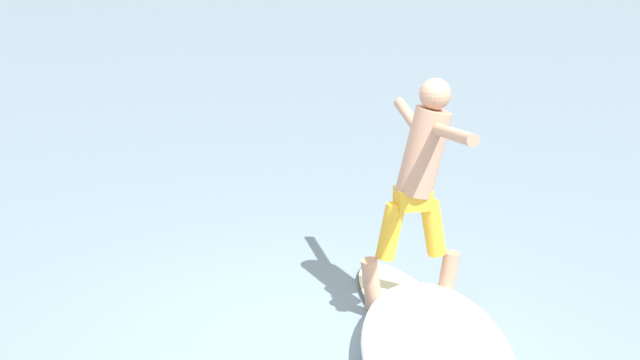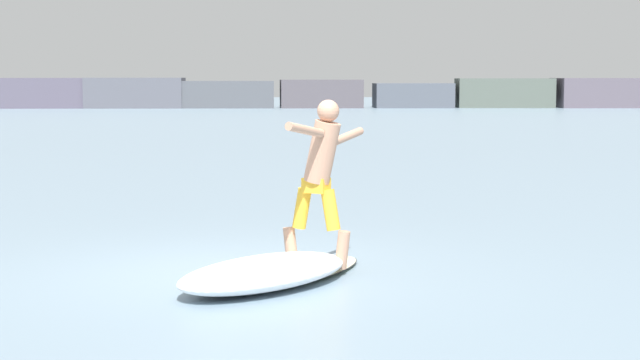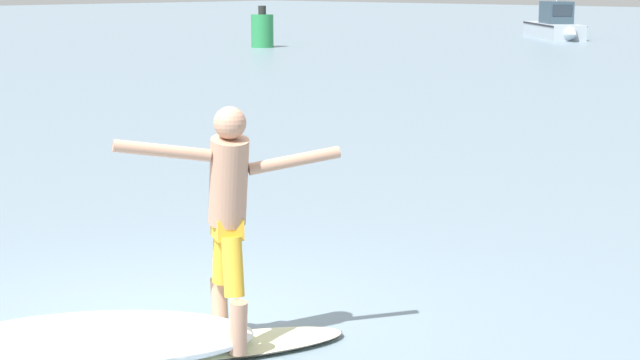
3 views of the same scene
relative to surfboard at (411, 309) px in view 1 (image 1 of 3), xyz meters
The scene contains 4 objects.
ground_plane 0.83m from the surfboard, behind, with size 200.00×200.00×0.00m, color gray.
surfboard is the anchor object (origin of this frame).
surfer 1.10m from the surfboard, ahead, with size 0.95×1.50×1.81m.
wave_foam_at_tail 0.92m from the surfboard, 126.12° to the right, with size 2.26×2.40×0.30m.
Camera 1 is at (-3.97, -4.39, 3.19)m, focal length 50.00 mm.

